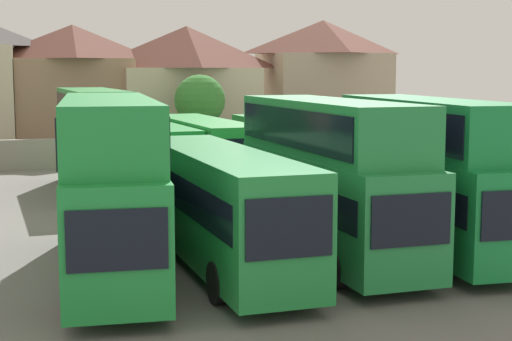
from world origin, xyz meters
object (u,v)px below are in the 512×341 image
bus_6 (151,152)px  tree_behind_wall (200,101)px  house_terrace_right (187,87)px  house_terrace_far_right (323,82)px  bus_1 (109,176)px  bus_2 (221,202)px  bus_3 (329,170)px  bus_8 (287,148)px  bus_7 (203,149)px  house_terrace_centre (74,88)px  bus_5 (94,134)px  bus_4 (429,166)px

bus_6 → tree_behind_wall: (5.13, 12.45, 1.98)m
house_terrace_right → house_terrace_far_right: house_terrace_far_right is taller
tree_behind_wall → bus_1: bearing=-107.1°
bus_2 → bus_6: size_ratio=1.10×
bus_3 → bus_1: bearing=-91.8°
bus_1 → bus_2: bus_1 is taller
house_terrace_right → bus_2: bearing=-99.5°
bus_8 → bus_2: bearing=-26.8°
bus_6 → bus_7: bus_7 is taller
house_terrace_centre → house_terrace_right: bearing=-0.9°
bus_8 → house_terrace_centre: 20.89m
bus_1 → bus_6: (3.47, 15.51, -0.99)m
bus_1 → bus_5: (0.78, 15.89, -0.08)m
bus_2 → bus_8: (7.31, 15.82, -0.10)m
bus_2 → bus_3: bus_3 is taller
bus_1 → house_terrace_far_right: bearing=154.4°
house_terrace_far_right → bus_7: bearing=-125.5°
bus_5 → house_terrace_centre: house_terrace_centre is taller
house_terrace_centre → tree_behind_wall: bearing=-38.0°
bus_5 → house_terrace_far_right: house_terrace_far_right is taller
bus_4 → tree_behind_wall: size_ratio=1.88×
bus_6 → house_terrace_centre: size_ratio=1.16×
bus_1 → bus_4: bearing=94.6°
bus_5 → bus_7: (5.37, -0.16, -0.83)m
bus_1 → bus_3: bearing=94.0°
bus_5 → bus_7: bearing=84.9°
house_terrace_centre → house_terrace_right: 8.03m
bus_5 → tree_behind_wall: bearing=143.7°
bus_2 → bus_5: size_ratio=1.12×
bus_3 → bus_4: size_ratio=0.98×
house_terrace_far_right → bus_2: bearing=-115.3°
bus_5 → bus_6: (2.69, -0.37, -0.91)m
bus_4 → tree_behind_wall: tree_behind_wall is taller
bus_1 → tree_behind_wall: size_ratio=2.04×
bus_5 → tree_behind_wall: (7.81, 12.08, 1.07)m
bus_5 → bus_1: bearing=-6.2°
bus_3 → house_terrace_far_right: size_ratio=1.06×
house_terrace_centre → house_terrace_right: house_terrace_right is taller
bus_6 → bus_4: bearing=19.4°
tree_behind_wall → bus_6: bearing=-112.4°
bus_5 → bus_8: bus_5 is taller
bus_7 → bus_1: bearing=-25.4°
bus_8 → house_terrace_right: 18.48m
house_terrace_centre → tree_behind_wall: (7.72, -6.02, -0.73)m
bus_1 → bus_8: size_ratio=0.98×
bus_3 → bus_4: bus_3 is taller
tree_behind_wall → house_terrace_far_right: bearing=31.7°
bus_2 → bus_6: bearing=176.6°
bus_1 → bus_7: bus_1 is taller
bus_7 → tree_behind_wall: 12.62m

